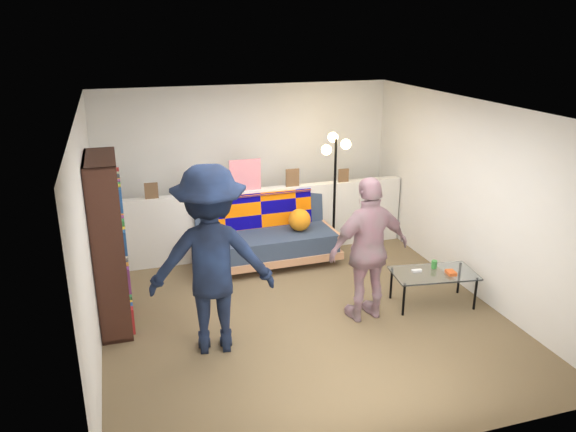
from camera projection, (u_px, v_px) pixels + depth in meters
The scene contains 10 objects.
ground at pixel (298, 309), 6.74m from camera, with size 5.00×5.00×0.00m, color brown.
room_shell at pixel (286, 164), 6.62m from camera, with size 4.60×5.05×2.45m.
half_wall_ledge at pixel (259, 222), 8.20m from camera, with size 4.45×0.15×1.00m, color silver.
ledge_decor at pixel (243, 179), 7.89m from camera, with size 2.97×0.02×0.45m.
futon_sofa at pixel (266, 235), 7.95m from camera, with size 2.02×1.02×0.86m.
bookshelf at pixel (109, 249), 6.15m from camera, with size 0.32×0.97×1.94m.
coffee_table at pixel (434, 275), 6.74m from camera, with size 1.06×0.68×0.52m.
floor_lamp at pixel (335, 170), 7.95m from camera, with size 0.42×0.33×1.80m.
person_left at pixel (211, 260), 5.65m from camera, with size 1.28×0.74×1.98m, color black.
person_right at pixel (369, 250), 6.30m from camera, with size 0.99×0.41×1.68m, color #CF869C.
Camera 1 is at (-1.91, -5.69, 3.26)m, focal length 35.00 mm.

